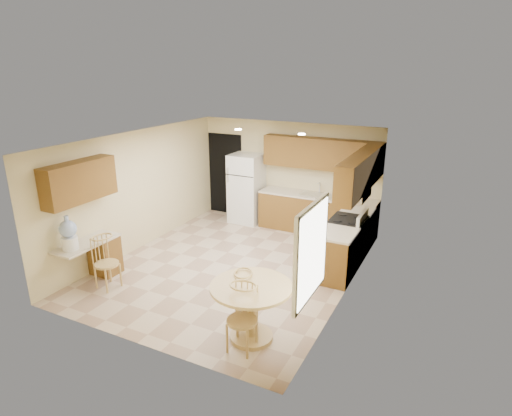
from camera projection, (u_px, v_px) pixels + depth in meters
The scene contains 30 objects.
floor at pixel (233, 266), 8.40m from camera, with size 5.50×5.50×0.00m, color tan.
ceiling at pixel (230, 139), 7.61m from camera, with size 4.50×5.50×0.02m, color white.
wall_back at pixel (288, 174), 10.34m from camera, with size 4.50×0.02×2.50m, color #D0BE8C.
wall_front at pixel (129, 263), 5.68m from camera, with size 4.50×0.02×2.50m, color #D0BE8C.
wall_left at pixel (138, 191), 8.96m from camera, with size 0.02×5.50×2.50m, color #D0BE8C.
wall_right at pixel (350, 225), 7.05m from camera, with size 0.02×5.50×2.50m, color #D0BE8C.
doorway at pixel (225, 174), 11.13m from camera, with size 0.90×0.02×2.10m, color black.
base_cab_back at pixel (317, 215), 9.97m from camera, with size 2.75×0.60×0.87m, color brown.
counter_back at pixel (318, 196), 9.83m from camera, with size 2.75×0.63×0.04m, color beige.
base_cab_right_a at pixel (356, 231), 9.01m from camera, with size 0.60×0.59×0.87m, color brown.
counter_right_a at pixel (358, 210), 8.87m from camera, with size 0.63×0.59×0.04m, color beige.
base_cab_right_b at pixel (336, 257), 7.78m from camera, with size 0.60×0.80×0.87m, color brown.
counter_right_b at pixel (338, 234), 7.63m from camera, with size 0.63×0.80×0.04m, color beige.
upper_cab_back at pixel (322, 154), 9.64m from camera, with size 2.75×0.33×0.70m, color brown.
upper_cab_right at pixel (360, 173), 7.96m from camera, with size 0.33×2.42×0.70m, color brown.
upper_cab_left at pixel (79, 182), 7.34m from camera, with size 0.33×1.40×0.70m, color brown.
sink at pixel (317, 195), 9.83m from camera, with size 0.78×0.44×0.01m, color silver.
range_hood at pixel (354, 194), 8.10m from camera, with size 0.50×0.76×0.14m, color silver.
desk_pedestal at pixel (105, 255), 8.02m from camera, with size 0.48×0.42×0.72m, color brown.
desk_top at pixel (87, 243), 7.57m from camera, with size 0.50×1.20×0.04m, color beige.
window at pixel (312, 252), 5.41m from camera, with size 0.06×1.12×1.30m.
can_light_a at pixel (238, 129), 8.84m from camera, with size 0.14×0.14×0.02m, color white.
can_light_b at pixel (302, 134), 8.25m from camera, with size 0.14×0.14×0.02m, color white.
refrigerator at pixel (247, 188), 10.57m from camera, with size 0.75×0.73×1.71m.
stove at pixel (347, 240), 8.44m from camera, with size 0.65×0.76×1.09m.
dining_table at pixel (251, 304), 6.00m from camera, with size 1.16×1.16×0.86m.
chair_table_a at pixel (244, 297), 6.24m from camera, with size 0.39×0.50×0.88m.
chair_table_b at pixel (238, 316), 5.68m from camera, with size 0.43×0.43×0.96m.
chair_desk at pixel (102, 259), 7.35m from camera, with size 0.42×0.54×0.95m.
water_crock at pixel (69, 234), 7.19m from camera, with size 0.29×0.29×0.60m.
Camera 1 is at (3.82, -6.60, 3.75)m, focal length 30.00 mm.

